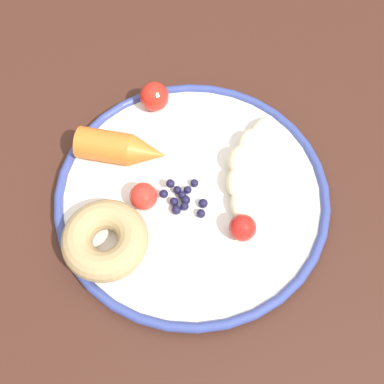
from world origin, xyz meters
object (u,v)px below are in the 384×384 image
at_px(plate, 192,193).
at_px(carrot_orange, 122,149).
at_px(tomato_near, 154,96).
at_px(tomato_mid, 243,228).
at_px(donut, 105,240).
at_px(banana, 244,162).
at_px(tomato_far, 143,196).
at_px(dining_table, 185,244).
at_px(blueberry_pile, 184,198).

relative_size(plate, carrot_orange, 3.00).
distance_m(tomato_near, tomato_mid, 0.22).
bearing_deg(donut, banana, 132.54).
xyz_separation_m(tomato_mid, tomato_far, (-0.02, -0.12, 0.00)).
distance_m(donut, tomato_far, 0.07).
height_order(carrot_orange, tomato_far, carrot_orange).
distance_m(dining_table, tomato_near, 0.21).
xyz_separation_m(donut, blueberry_pile, (-0.07, 0.08, -0.01)).
xyz_separation_m(blueberry_pile, tomato_far, (0.01, -0.05, 0.01)).
distance_m(carrot_orange, tomato_mid, 0.19).
relative_size(dining_table, donut, 9.73).
distance_m(tomato_mid, tomato_far, 0.13).
relative_size(plate, donut, 3.44).
bearing_deg(tomato_near, tomato_mid, 39.26).
height_order(dining_table, tomato_mid, tomato_mid).
height_order(banana, tomato_near, tomato_near).
relative_size(carrot_orange, tomato_mid, 3.54).
height_order(donut, tomato_far, donut).
bearing_deg(blueberry_pile, tomato_near, -155.35).
relative_size(banana, tomato_near, 4.17).
distance_m(donut, blueberry_pile, 0.11).
bearing_deg(tomato_mid, donut, -75.01).
distance_m(dining_table, tomato_far, 0.13).
xyz_separation_m(plate, tomato_near, (-0.13, -0.07, 0.02)).
height_order(plate, blueberry_pile, blueberry_pile).
bearing_deg(dining_table, tomato_mid, 78.34).
height_order(blueberry_pile, tomato_far, tomato_far).
height_order(blueberry_pile, tomato_near, tomato_near).
xyz_separation_m(carrot_orange, donut, (0.12, 0.01, -0.00)).
distance_m(banana, tomato_near, 0.16).
relative_size(donut, blueberry_pile, 1.67).
bearing_deg(tomato_far, tomato_mid, 80.19).
bearing_deg(blueberry_pile, carrot_orange, -119.85).
height_order(dining_table, tomato_near, tomato_near).
xyz_separation_m(banana, tomato_near, (-0.08, -0.13, 0.01)).
height_order(dining_table, donut, donut).
bearing_deg(blueberry_pile, plate, 149.22).
height_order(plate, tomato_near, tomato_near).
relative_size(banana, tomato_mid, 5.11).
bearing_deg(dining_table, blueberry_pile, -169.89).
bearing_deg(plate, dining_table, -10.18).
bearing_deg(dining_table, tomato_near, -156.75).
height_order(tomato_near, tomato_mid, tomato_near).
xyz_separation_m(blueberry_pile, tomato_mid, (0.03, 0.08, 0.01)).
bearing_deg(donut, blueberry_pile, 132.66).
relative_size(donut, tomato_far, 2.95).
height_order(carrot_orange, donut, carrot_orange).
bearing_deg(carrot_orange, tomato_mid, 63.46).
xyz_separation_m(dining_table, carrot_orange, (-0.07, -0.09, 0.13)).
xyz_separation_m(donut, tomato_mid, (-0.04, 0.16, -0.00)).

